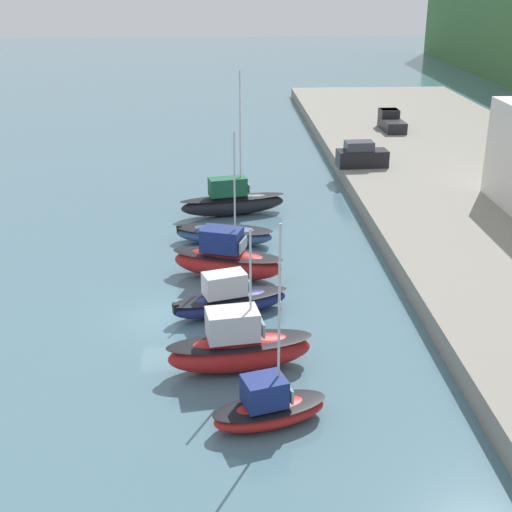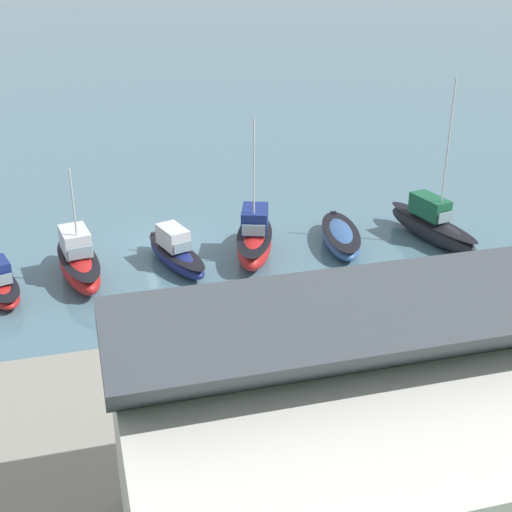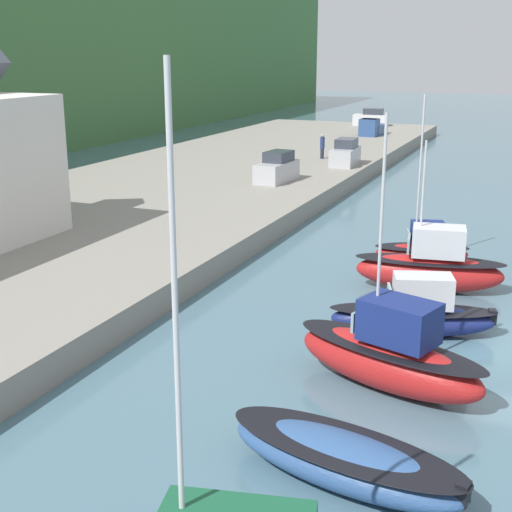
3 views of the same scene
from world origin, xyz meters
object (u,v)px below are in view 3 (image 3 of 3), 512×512
Objects in this scene: pickup_truck_0 at (372,128)px; parked_car_0 at (277,169)px; moored_boat_3 at (415,314)px; parked_car_3 at (371,118)px; parked_car_1 at (345,154)px; person_on_quay at (322,146)px; moored_boat_2 at (389,355)px; moored_boat_5 at (423,248)px; moored_boat_1 at (344,459)px; moored_boat_4 at (430,267)px.

parked_car_0 is at bearing 94.50° from pickup_truck_0.
parked_car_3 is (63.92, 17.45, 1.27)m from moored_boat_3.
parked_car_3 is (32.15, 5.74, 0.00)m from parked_car_1.
parked_car_0 is 11.98m from person_on_quay.
moored_boat_5 is (14.48, 1.47, -0.36)m from moored_boat_2.
moored_boat_3 is (4.77, 0.07, -0.28)m from moored_boat_2.
moored_boat_5 is 28.04m from person_on_quay.
moored_boat_1 is 0.78× the size of moored_boat_2.
parked_car_3 is 29.63m from person_on_quay.
moored_boat_5 is at bearing 111.91° from parked_car_1.
parked_car_1 is at bearing 27.68° from moored_boat_1.
moored_boat_3 is 3.03× the size of person_on_quay.
moored_boat_4 reaches higher than moored_boat_1.
pickup_truck_0 is (21.86, 3.12, -0.10)m from parked_car_1.
pickup_truck_0 is (43.91, 13.44, 1.25)m from moored_boat_5.
moored_boat_1 is 5.56m from moored_boat_2.
moored_boat_5 reaches higher than moored_boat_1.
moored_boat_1 is 1.60× the size of parked_car_3.
moored_boat_5 is at bearing -9.41° from moored_boat_3.
moored_boat_5 is at bearing 5.06° from moored_boat_4.
person_on_quay is (44.73, 14.73, 1.68)m from moored_boat_1.
moored_boat_5 is at bearing -151.96° from person_on_quay.
pickup_truck_0 is at bearing -166.56° from parked_car_3.
moored_boat_4 is 28.64m from parked_car_1.
pickup_truck_0 is at bearing 32.65° from moored_boat_2.
moored_boat_5 reaches higher than moored_boat_4.
moored_boat_2 is at bearing -166.51° from parked_car_3.
parked_car_0 is 1.01× the size of parked_car_1.
moored_boat_1 is 20.08m from moored_boat_5.
moored_boat_3 is 1.51× the size of parked_car_1.
moored_boat_4 is at bearing 177.03° from moored_boat_5.
pickup_truck_0 is (53.63, 14.83, 1.18)m from moored_boat_3.
moored_boat_4 is at bearing 133.71° from parked_car_0.
moored_boat_4 is 32.25m from person_on_quay.
moored_boat_1 is at bearing -161.77° from person_on_quay.
moored_boat_2 is at bearing 107.65° from pickup_truck_0.
moored_boat_2 reaches higher than parked_car_1.
moored_boat_2 is 10.28m from moored_boat_4.
parked_car_3 reaches higher than moored_boat_1.
moored_boat_2 reaches higher than pickup_truck_0.
moored_boat_4 is 1.41× the size of pickup_truck_0.
moored_boat_5 is 1.74× the size of pickup_truck_0.
moored_boat_3 is 1.34× the size of pickup_truck_0.
parked_car_3 is 10.62m from pickup_truck_0.
moored_boat_1 is 10.31m from moored_boat_3.
moored_boat_2 reaches higher than person_on_quay.
parked_car_1 and parked_car_3 have the same top height.
person_on_quay is at bearing 11.10° from moored_boat_5.
moored_boat_1 is 65.68m from pickup_truck_0.
moored_boat_3 is at bearing 174.67° from moored_boat_4.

